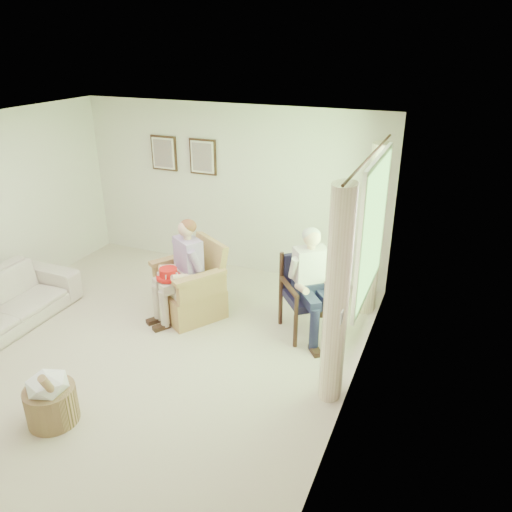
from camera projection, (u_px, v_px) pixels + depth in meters
name	position (u px, v px, depth m)	size (l,w,h in m)	color
floor	(135.00, 355.00, 5.95)	(5.50, 5.50, 0.00)	beige
back_wall	(231.00, 190.00, 7.75)	(5.00, 0.04, 2.60)	silver
right_wall	(350.00, 298.00, 4.55)	(0.04, 5.50, 2.60)	silver
ceiling	(109.00, 134.00, 4.90)	(5.00, 5.50, 0.02)	white
window	(373.00, 226.00, 5.46)	(0.13, 2.50, 1.63)	#2D6B23
curtain_left	(337.00, 298.00, 4.85)	(0.34, 0.34, 2.30)	beige
curtain_right	(374.00, 231.00, 6.51)	(0.34, 0.34, 2.30)	beige
framed_print_left	(164.00, 153.00, 7.93)	(0.45, 0.05, 0.55)	#382114
framed_print_right	(203.00, 157.00, 7.68)	(0.45, 0.05, 0.55)	#382114
wicker_armchair	(191.00, 292.00, 6.73)	(0.80, 0.79, 1.02)	tan
wood_armchair	(313.00, 291.00, 6.29)	(0.65, 0.61, 0.99)	black
person_wicker	(184.00, 265.00, 6.43)	(0.40, 0.63, 1.34)	#BFAF9A
person_dark	(310.00, 277.00, 6.04)	(0.40, 0.63, 1.38)	#1B1D3C
red_hat	(168.00, 274.00, 6.38)	(0.31, 0.31, 0.14)	red
hatbox	(50.00, 398.00, 4.82)	(0.52, 0.52, 0.72)	tan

